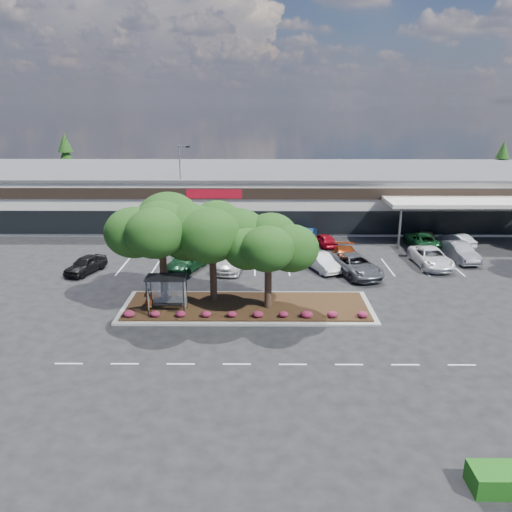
{
  "coord_description": "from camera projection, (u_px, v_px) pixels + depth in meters",
  "views": [
    {
      "loc": [
        -1.13,
        -29.26,
        14.32
      ],
      "look_at": [
        -1.38,
        8.42,
        2.6
      ],
      "focal_mm": 35.0,
      "sensor_mm": 36.0,
      "label": 1
    }
  ],
  "objects": [
    {
      "name": "retail_store",
      "position": [
        269.0,
        193.0,
        63.63
      ],
      "size": [
        80.4,
        25.2,
        6.25
      ],
      "color": "white",
      "rests_on": "ground"
    },
    {
      "name": "car_1",
      "position": [
        198.0,
        252.0,
        46.88
      ],
      "size": [
        2.24,
        4.92,
        1.57
      ],
      "primitive_type": "imported",
      "rotation": [
        0.0,
        0.0,
        -0.13
      ],
      "color": "silver",
      "rests_on": "ground"
    },
    {
      "name": "car_15",
      "position": [
        422.0,
        240.0,
        50.77
      ],
      "size": [
        2.65,
        5.73,
        1.59
      ],
      "primitive_type": "imported",
      "rotation": [
        0.0,
        0.0,
        3.14
      ],
      "color": "#164D24",
      "rests_on": "ground"
    },
    {
      "name": "bus_shelter",
      "position": [
        167.0,
        283.0,
        34.37
      ],
      "size": [
        2.75,
        1.55,
        2.59
      ],
      "color": "black",
      "rests_on": "landscape_island"
    },
    {
      "name": "light_pole",
      "position": [
        182.0,
        196.0,
        54.91
      ],
      "size": [
        1.43,
        0.63,
        9.88
      ],
      "rotation": [
        0.0,
        0.0,
        0.2
      ],
      "color": "gray",
      "rests_on": "ground"
    },
    {
      "name": "car_2",
      "position": [
        187.0,
        261.0,
        44.0
      ],
      "size": [
        4.13,
        6.06,
        1.63
      ],
      "primitive_type": "imported",
      "rotation": [
        0.0,
        0.0,
        -0.36
      ],
      "color": "#144220",
      "rests_on": "ground"
    },
    {
      "name": "conifer_north_east",
      "position": [
        500.0,
        172.0,
        72.64
      ],
      "size": [
        3.96,
        3.96,
        9.0
      ],
      "primitive_type": "cone",
      "color": "#12360C",
      "rests_on": "ground"
    },
    {
      "name": "car_0",
      "position": [
        86.0,
        265.0,
        43.33
      ],
      "size": [
        3.18,
        4.71,
        1.49
      ],
      "primitive_type": "imported",
      "rotation": [
        0.0,
        0.0,
        -0.36
      ],
      "color": "black",
      "rests_on": "ground"
    },
    {
      "name": "car_5",
      "position": [
        356.0,
        265.0,
        42.78
      ],
      "size": [
        4.52,
        6.72,
        1.71
      ],
      "primitive_type": "imported",
      "rotation": [
        0.0,
        0.0,
        0.3
      ],
      "color": "#4D4E53",
      "rests_on": "ground"
    },
    {
      "name": "car_4",
      "position": [
        321.0,
        262.0,
        44.02
      ],
      "size": [
        3.18,
        4.78,
        1.49
      ],
      "primitive_type": "imported",
      "rotation": [
        0.0,
        0.0,
        0.39
      ],
      "color": "silver",
      "rests_on": "ground"
    },
    {
      "name": "car_12",
      "position": [
        249.0,
        234.0,
        53.27
      ],
      "size": [
        3.73,
        5.54,
        1.41
      ],
      "primitive_type": "imported",
      "rotation": [
        0.0,
        0.0,
        2.84
      ],
      "color": "silver",
      "rests_on": "ground"
    },
    {
      "name": "car_8",
      "position": [
        460.0,
        252.0,
        46.64
      ],
      "size": [
        2.41,
        5.33,
        1.7
      ],
      "primitive_type": "imported",
      "rotation": [
        0.0,
        0.0,
        0.12
      ],
      "color": "slate",
      "rests_on": "ground"
    },
    {
      "name": "ground",
      "position": [
        277.0,
        333.0,
        32.19
      ],
      "size": [
        160.0,
        160.0,
        0.0
      ],
      "primitive_type": "plane",
      "color": "black",
      "rests_on": "ground"
    },
    {
      "name": "car_7",
      "position": [
        431.0,
        257.0,
        45.06
      ],
      "size": [
        2.91,
        5.96,
        1.63
      ],
      "primitive_type": "imported",
      "rotation": [
        0.0,
        0.0,
        0.03
      ],
      "color": "white",
      "rests_on": "ground"
    },
    {
      "name": "car_17",
      "position": [
        457.0,
        240.0,
        51.09
      ],
      "size": [
        2.83,
        4.45,
        1.38
      ],
      "primitive_type": "imported",
      "rotation": [
        0.0,
        0.0,
        3.5
      ],
      "color": "#ADB3B9",
      "rests_on": "ground"
    },
    {
      "name": "conifer_north_west",
      "position": [
        67.0,
        166.0,
        74.82
      ],
      "size": [
        4.4,
        4.4,
        10.0
      ],
      "primitive_type": "cone",
      "color": "#12360C",
      "rests_on": "ground"
    },
    {
      "name": "car_9",
      "position": [
        159.0,
        239.0,
        51.21
      ],
      "size": [
        3.36,
        4.87,
        1.52
      ],
      "primitive_type": "imported",
      "rotation": [
        0.0,
        0.0,
        3.56
      ],
      "color": "white",
      "rests_on": "ground"
    },
    {
      "name": "car_16",
      "position": [
        425.0,
        237.0,
        52.08
      ],
      "size": [
        3.04,
        5.45,
        1.49
      ],
      "primitive_type": "imported",
      "rotation": [
        0.0,
        0.0,
        2.95
      ],
      "color": "black",
      "rests_on": "ground"
    },
    {
      "name": "person_waiting",
      "position": [
        148.0,
        300.0,
        34.69
      ],
      "size": [
        0.71,
        0.57,
        1.7
      ],
      "primitive_type": "imported",
      "rotation": [
        0.0,
        0.0,
        2.85
      ],
      "color": "#594C47",
      "rests_on": "landscape_island"
    },
    {
      "name": "car_11",
      "position": [
        218.0,
        243.0,
        49.64
      ],
      "size": [
        4.55,
        6.38,
        1.61
      ],
      "primitive_type": "imported",
      "rotation": [
        0.0,
        0.0,
        3.5
      ],
      "color": "maroon",
      "rests_on": "ground"
    },
    {
      "name": "island_tree_east",
      "position": [
        268.0,
        264.0,
        34.68
      ],
      "size": [
        5.8,
        5.8,
        6.5
      ],
      "primitive_type": null,
      "color": "#12360C",
      "rests_on": "landscape_island"
    },
    {
      "name": "island_tree_west",
      "position": [
        162.0,
        251.0,
        35.29
      ],
      "size": [
        7.2,
        7.2,
        7.89
      ],
      "primitive_type": null,
      "color": "#12360C",
      "rests_on": "landscape_island"
    },
    {
      "name": "car_3",
      "position": [
        231.0,
        260.0,
        44.32
      ],
      "size": [
        3.18,
        5.97,
        1.65
      ],
      "primitive_type": "imported",
      "rotation": [
        0.0,
        0.0,
        -0.16
      ],
      "color": "silver",
      "rests_on": "ground"
    },
    {
      "name": "landscape_island",
      "position": [
        247.0,
        307.0,
        35.98
      ],
      "size": [
        18.0,
        6.0,
        0.26
      ],
      "color": "gray",
      "rests_on": "ground"
    },
    {
      "name": "island_tree_mid",
      "position": [
        213.0,
        252.0,
        36.02
      ],
      "size": [
        6.6,
        6.6,
        7.32
      ],
      "primitive_type": null,
      "color": "#12360C",
      "rests_on": "landscape_island"
    },
    {
      "name": "lane_markings",
      "position": [
        271.0,
        278.0,
        42.14
      ],
      "size": [
        33.12,
        20.06,
        0.01
      ],
      "color": "silver",
      "rests_on": "ground"
    },
    {
      "name": "car_10",
      "position": [
        181.0,
        234.0,
        53.33
      ],
      "size": [
        1.82,
        4.25,
        1.43
      ],
      "primitive_type": "imported",
      "rotation": [
        0.0,
        0.0,
        3.11
      ],
      "color": "silver",
      "rests_on": "ground"
    },
    {
      "name": "car_14",
      "position": [
        324.0,
        240.0,
        51.35
      ],
      "size": [
        2.62,
        4.19,
        1.33
      ],
      "primitive_type": "imported",
      "rotation": [
        0.0,
        0.0,
        3.43
      ],
      "color": "maroon",
      "rests_on": "ground"
    },
    {
      "name": "shrub_row",
      "position": [
        246.0,
        314.0,
        33.86
      ],
      "size": [
        17.0,
        0.8,
        0.5
      ],
      "primitive_type": null,
      "color": "maroon",
      "rests_on": "landscape_island"
    },
    {
      "name": "car_6",
      "position": [
        345.0,
        258.0,
        45.0
      ],
      "size": [
        2.95,
        5.77,
        1.6
      ],
      "primitive_type": "imported",
      "rotation": [
        0.0,
        0.0,
        -0.13
      ],
      "color": "maroon",
      "rests_on": "ground"
    },
    {
      "name": "car_13",
      "position": [
        307.0,
        234.0,
        53.34
      ],
      "size": [
        2.68,
        4.76,
        1.48
      ],
      "primitive_type": "imported",
      "rotation": [
        0.0,
        0.0,
        2.88
      ],
      "color": "navy",
      "rests_on": "ground"
    }
  ]
}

